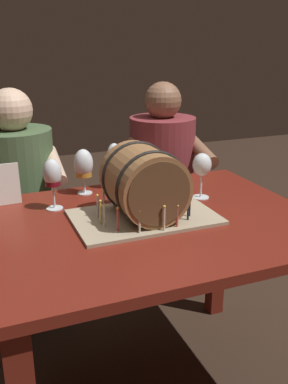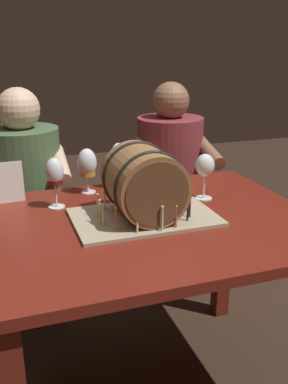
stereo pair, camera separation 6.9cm
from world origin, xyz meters
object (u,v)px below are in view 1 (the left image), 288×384
Objects in this scene: wine_glass_rose at (141,159)px; menu_card at (5,184)px; wine_glass_red at (52,175)px; wine_glass_white at (114,159)px; person_seated_left at (21,215)px; wine_glass_empty at (202,166)px; person_seated_right at (162,196)px; wine_glass_amber at (84,165)px; dining_table at (152,250)px; barrel_cake at (144,186)px.

menu_card is at bearing 179.49° from wine_glass_rose.
menu_card is at bearing 143.39° from wine_glass_red.
wine_glass_white is 0.17× the size of person_seated_left.
wine_glass_red is at bearing -81.59° from person_seated_left.
wine_glass_empty is 0.73m from person_seated_right.
wine_glass_amber is at bearing 176.65° from wine_glass_rose.
wine_glass_rose reaches higher than wine_glass_red.
wine_glass_red is 0.64m from person_seated_left.
wine_glass_rose reaches higher than wine_glass_empty.
dining_table is at bearing -153.55° from wine_glass_empty.
wine_glass_amber is 0.14m from wine_glass_white.
wine_glass_red is at bearing -152.68° from wine_glass_white.
dining_table is 6.22× the size of wine_glass_amber.
barrel_cake is 2.55× the size of wine_glass_rose.
wine_glass_amber is 0.75m from person_seated_right.
wine_glass_empty is 0.93× the size of wine_glass_rose.
menu_card is at bearing 142.73° from barrel_cake.
person_seated_right is (0.29, 0.42, -0.34)m from wine_glass_rose.
wine_glass_empty is 0.98× the size of wine_glass_amber.
dining_table is at bearing -87.90° from wine_glass_white.
dining_table is 0.86m from person_seated_left.
menu_card is (-0.16, 0.12, -0.05)m from wine_glass_red.
menu_card is at bearing -101.43° from person_seated_left.
wine_glass_amber is (0.15, 0.13, -0.01)m from wine_glass_red.
barrel_cake is at bearing -110.13° from wine_glass_rose.
barrel_cake reaches higher than dining_table.
wine_glass_white is (-0.01, 0.38, 0.25)m from dining_table.
wine_glass_red is at bearing -39.20° from menu_card.
person_seated_right reaches higher than person_seated_left.
wine_glass_red is at bearing 170.42° from wine_glass_empty.
wine_glass_red is 0.99× the size of wine_glass_rose.
wine_glass_empty is 0.77m from menu_card.
person_seated_right is (0.11, 0.63, -0.35)m from wine_glass_empty.
person_seated_right is at bearing 37.82° from wine_glass_red.
wine_glass_empty is at bearing -50.66° from wine_glass_rose.
dining_table is 5.92× the size of wine_glass_rose.
person_seated_left reaches higher than wine_glass_red.
wine_glass_rose is 0.56m from menu_card.
wine_glass_red is 1.03× the size of wine_glass_amber.
wine_glass_rose is 1.00× the size of wine_glass_white.
barrel_cake is 2.56× the size of wine_glass_white.
wine_glass_rose is 0.17× the size of person_seated_left.
wine_glass_rose is 0.72m from person_seated_left.
wine_glass_rose is at bearing -3.10° from menu_card.
person_seated_right reaches higher than wine_glass_rose.
wine_glass_amber is 0.95× the size of wine_glass_rose.
wine_glass_empty is 0.27m from wine_glass_rose.
wine_glass_white is at bearing -46.09° from person_seated_left.
person_seated_right reaches higher than barrel_cake.
wine_glass_amber is (-0.15, 0.36, 0.24)m from dining_table.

